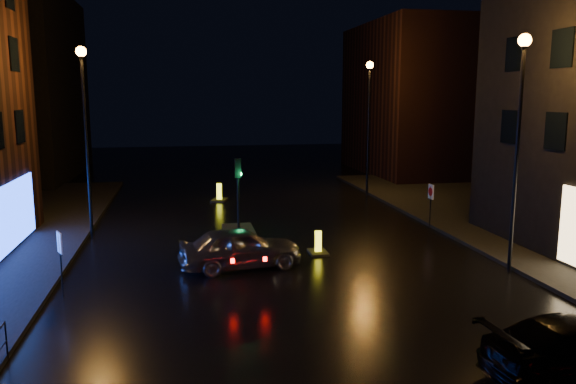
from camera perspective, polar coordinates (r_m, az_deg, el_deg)
name	(u,v)px	position (r m, az deg, el deg)	size (l,w,h in m)	color
ground	(350,369)	(13.80, 6.36, -17.48)	(120.00, 120.00, 0.00)	black
building_far_left	(17,86)	(48.30, -25.86, 9.64)	(8.00, 16.00, 14.00)	black
building_far_right	(413,99)	(47.54, 12.61, 9.18)	(8.00, 14.00, 12.00)	black
street_lamp_lfar	(85,113)	(26.04, -19.95, 7.56)	(0.44, 0.44, 8.37)	black
street_lamp_rnear	(519,117)	(21.12, 22.45, 7.02)	(0.44, 0.44, 8.37)	black
street_lamp_rfar	(369,108)	(35.62, 8.21, 8.48)	(0.44, 0.44, 8.37)	black
traffic_signal	(239,221)	(26.47, -5.04, -2.93)	(1.40, 2.40, 3.45)	black
silver_hatchback	(240,248)	(20.87, -4.86, -5.66)	(1.81, 4.49, 1.53)	#9C9EA3
bollard_near	(318,249)	(22.82, 3.07, -5.75)	(0.72, 1.07, 0.93)	black
bollard_far	(219,197)	(34.26, -6.99, -0.51)	(1.13, 1.40, 1.06)	black
road_sign_left	(60,248)	(19.23, -22.15, -5.30)	(0.25, 0.47, 2.06)	black
road_sign_right	(431,195)	(27.60, 14.30, -0.34)	(0.07, 0.52, 2.14)	black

